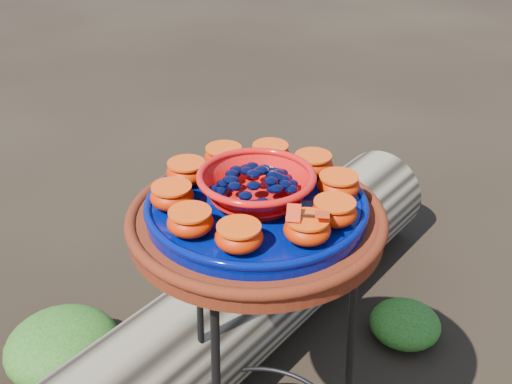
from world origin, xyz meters
TOP-DOWN VIEW (x-y plane):
  - plant_stand at (0.00, 0.00)m, footprint 0.44×0.44m
  - terracotta_saucer at (0.00, 0.00)m, footprint 0.47×0.47m
  - cobalt_plate at (0.00, 0.00)m, footprint 0.40×0.40m
  - red_bowl at (0.00, 0.00)m, footprint 0.20×0.20m
  - glass_gems at (0.00, 0.00)m, footprint 0.16×0.16m
  - orange_half_0 at (-0.02, -0.15)m, footprint 0.08×0.08m
  - orange_half_1 at (0.06, -0.14)m, footprint 0.08×0.08m
  - orange_half_2 at (0.13, -0.08)m, footprint 0.08×0.08m
  - orange_half_3 at (0.15, 0.01)m, footprint 0.08×0.08m
  - orange_half_4 at (0.12, 0.10)m, footprint 0.08×0.08m
  - orange_half_5 at (0.04, 0.15)m, footprint 0.08×0.08m
  - orange_half_6 at (-0.06, 0.14)m, footprint 0.08×0.08m
  - orange_half_7 at (-0.13, 0.08)m, footprint 0.08×0.08m
  - orange_half_8 at (-0.15, -0.01)m, footprint 0.08×0.08m
  - orange_half_9 at (-0.12, -0.10)m, footprint 0.08×0.08m
  - butterfly at (-0.02, -0.15)m, footprint 0.10×0.10m
  - driftwood_log at (0.26, 0.37)m, footprint 1.74×0.81m
  - foliage_right at (0.65, 0.09)m, footprint 0.21×0.21m
  - foliage_back at (-0.20, 0.62)m, footprint 0.32×0.32m

SIDE VIEW (x-z plane):
  - foliage_right at x=0.65m, z-range 0.00..0.11m
  - foliage_back at x=-0.20m, z-range 0.00..0.16m
  - driftwood_log at x=0.26m, z-range 0.00..0.32m
  - plant_stand at x=0.00m, z-range 0.00..0.70m
  - terracotta_saucer at x=0.00m, z-range 0.70..0.74m
  - cobalt_plate at x=0.00m, z-range 0.74..0.76m
  - orange_half_0 at x=-0.02m, z-range 0.76..0.81m
  - orange_half_1 at x=0.06m, z-range 0.76..0.81m
  - orange_half_2 at x=0.13m, z-range 0.76..0.81m
  - orange_half_3 at x=0.15m, z-range 0.76..0.81m
  - orange_half_4 at x=0.12m, z-range 0.76..0.81m
  - orange_half_5 at x=0.04m, z-range 0.76..0.81m
  - orange_half_6 at x=-0.06m, z-range 0.76..0.81m
  - orange_half_7 at x=-0.13m, z-range 0.76..0.81m
  - orange_half_8 at x=-0.15m, z-range 0.76..0.81m
  - orange_half_9 at x=-0.12m, z-range 0.76..0.81m
  - red_bowl at x=0.00m, z-range 0.76..0.82m
  - butterfly at x=-0.02m, z-range 0.81..0.82m
  - glass_gems at x=0.00m, z-range 0.82..0.85m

